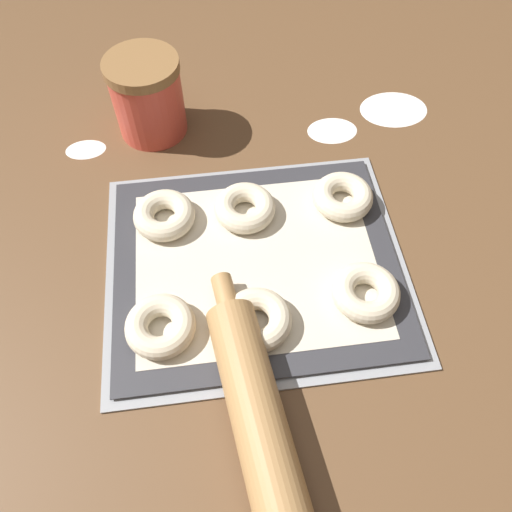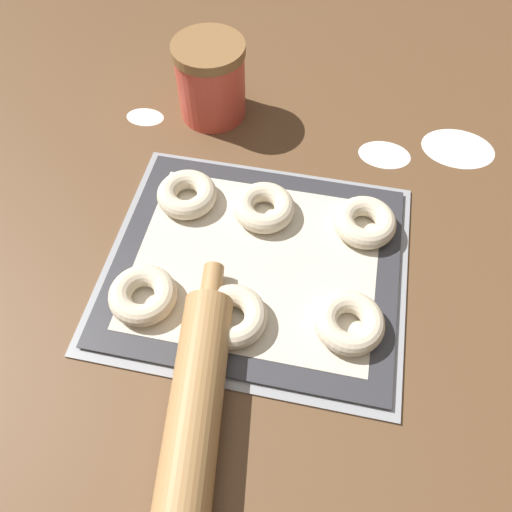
{
  "view_description": "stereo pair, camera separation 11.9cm",
  "coord_description": "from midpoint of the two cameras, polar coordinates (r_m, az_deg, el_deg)",
  "views": [
    {
      "loc": [
        -0.04,
        -0.37,
        0.58
      ],
      "look_at": [
        0.01,
        -0.01,
        0.03
      ],
      "focal_mm": 35.0,
      "sensor_mm": 36.0,
      "label": 1
    },
    {
      "loc": [
        0.08,
        -0.37,
        0.58
      ],
      "look_at": [
        0.01,
        -0.01,
        0.03
      ],
      "focal_mm": 35.0,
      "sensor_mm": 36.0,
      "label": 2
    }
  ],
  "objects": [
    {
      "name": "flour_patch_side",
      "position": [
        0.85,
        18.47,
        10.51
      ],
      "size": [
        0.08,
        0.06,
        0.0
      ],
      "color": "white",
      "rests_on": "ground_plane"
    },
    {
      "name": "flour_patch_far",
      "position": [
        0.88,
        -8.79,
        15.07
      ],
      "size": [
        0.06,
        0.04,
        0.0
      ],
      "color": "white",
      "rests_on": "ground_plane"
    },
    {
      "name": "flour_canister",
      "position": [
        0.84,
        -1.0,
        19.04
      ],
      "size": [
        0.11,
        0.11,
        0.13
      ],
      "color": "#DB4C3D",
      "rests_on": "ground_plane"
    },
    {
      "name": "bagel_front_center",
      "position": [
        0.62,
        2.76,
        -7.7
      ],
      "size": [
        0.09,
        0.09,
        0.03
      ],
      "color": "beige",
      "rests_on": "baking_mat"
    },
    {
      "name": "bagel_back_right",
      "position": [
        0.72,
        16.99,
        3.09
      ],
      "size": [
        0.09,
        0.09,
        0.03
      ],
      "color": "beige",
      "rests_on": "baking_mat"
    },
    {
      "name": "flour_patch_near",
      "position": [
        0.9,
        25.74,
        10.64
      ],
      "size": [
        0.12,
        0.09,
        0.0
      ],
      "color": "white",
      "rests_on": "ground_plane"
    },
    {
      "name": "bagel_front_right",
      "position": [
        0.63,
        15.97,
        -8.11
      ],
      "size": [
        0.09,
        0.09,
        0.03
      ],
      "color": "beige",
      "rests_on": "baking_mat"
    },
    {
      "name": "bagel_back_center",
      "position": [
        0.71,
        5.86,
        4.89
      ],
      "size": [
        0.09,
        0.09,
        0.03
      ],
      "color": "beige",
      "rests_on": "baking_mat"
    },
    {
      "name": "bagel_back_left",
      "position": [
        0.72,
        -3.31,
        6.44
      ],
      "size": [
        0.09,
        0.09,
        0.03
      ],
      "color": "beige",
      "rests_on": "baking_mat"
    },
    {
      "name": "ground_plane",
      "position": [
        0.69,
        4.65,
        -1.07
      ],
      "size": [
        2.8,
        2.8,
        0.0
      ],
      "primitive_type": "plane",
      "color": "brown"
    },
    {
      "name": "baking_tray",
      "position": [
        0.68,
        4.96,
        -1.68
      ],
      "size": [
        0.41,
        0.35,
        0.01
      ],
      "color": "#93969B",
      "rests_on": "ground_plane"
    },
    {
      "name": "rolling_pin",
      "position": [
        0.56,
        -1.46,
        -24.5
      ],
      "size": [
        0.11,
        0.5,
        0.06
      ],
      "color": "#AD7F4C",
      "rests_on": "ground_plane"
    },
    {
      "name": "bagel_front_left",
      "position": [
        0.63,
        -7.71,
        -5.22
      ],
      "size": [
        0.09,
        0.09,
        0.03
      ],
      "color": "beige",
      "rests_on": "baking_mat"
    },
    {
      "name": "baking_mat",
      "position": [
        0.67,
        4.99,
        -1.44
      ],
      "size": [
        0.38,
        0.33,
        0.0
      ],
      "color": "#333338",
      "rests_on": "baking_tray"
    }
  ]
}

